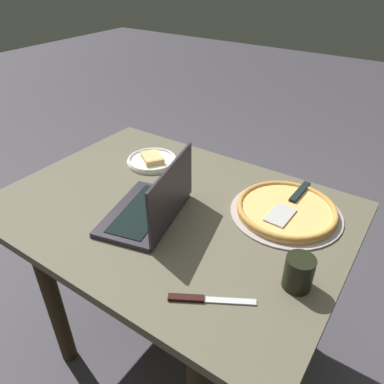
% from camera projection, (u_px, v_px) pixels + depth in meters
% --- Properties ---
extents(ground_plane, '(12.00, 12.00, 0.00)m').
position_uv_depth(ground_plane, '(176.00, 337.00, 1.71)').
color(ground_plane, '#433F48').
extents(dining_table, '(1.21, 0.88, 0.75)m').
position_uv_depth(dining_table, '(172.00, 231.00, 1.36)').
color(dining_table, brown).
rests_on(dining_table, ground_plane).
extents(laptop, '(0.29, 0.38, 0.22)m').
position_uv_depth(laptop, '(153.00, 206.00, 1.22)').
color(laptop, '#28242D').
rests_on(laptop, dining_table).
extents(pizza_plate, '(0.21, 0.21, 0.04)m').
position_uv_depth(pizza_plate, '(152.00, 160.00, 1.56)').
color(pizza_plate, white).
rests_on(pizza_plate, dining_table).
extents(pizza_tray, '(0.38, 0.38, 0.04)m').
position_uv_depth(pizza_tray, '(286.00, 210.00, 1.25)').
color(pizza_tray, '#A99B9E').
rests_on(pizza_tray, dining_table).
extents(table_knife, '(0.21, 0.13, 0.01)m').
position_uv_depth(table_knife, '(203.00, 299.00, 0.95)').
color(table_knife, silver).
rests_on(table_knife, dining_table).
extents(drink_cup, '(0.08, 0.08, 0.10)m').
position_uv_depth(drink_cup, '(299.00, 272.00, 0.96)').
color(drink_cup, black).
rests_on(drink_cup, dining_table).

